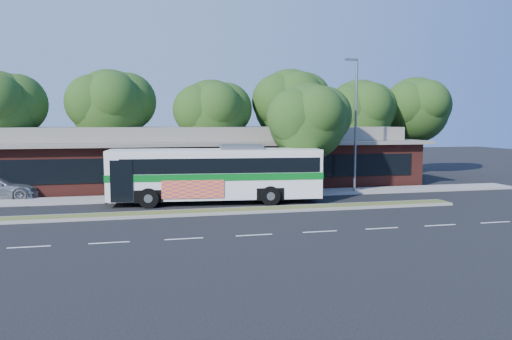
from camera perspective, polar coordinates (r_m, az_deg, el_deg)
name	(u,v)px	position (r m, az deg, el deg)	size (l,w,h in m)	color
ground	(233,214)	(26.41, -2.65, -5.07)	(120.00, 120.00, 0.00)	black
median_strip	(231,211)	(26.98, -2.88, -4.68)	(26.00, 1.10, 0.15)	brown
sidewalk	(215,196)	(32.63, -4.70, -2.94)	(44.00, 2.60, 0.12)	gray
plaza_building	(202,157)	(38.90, -6.14, 1.49)	(33.20, 11.20, 4.45)	#58221B
lamp_post	(355,121)	(34.61, 11.28, 5.51)	(0.93, 0.18, 9.07)	slate
tree_bg_a	(3,108)	(41.87, -26.94, 6.33)	(6.47, 5.80, 8.63)	black
tree_bg_b	(115,106)	(41.74, -15.79, 7.10)	(6.69, 6.00, 9.00)	black
tree_bg_c	(216,113)	(41.13, -4.61, 6.55)	(6.24, 5.60, 8.26)	black
tree_bg_d	(295,104)	(43.73, 4.43, 7.57)	(6.91, 6.20, 9.37)	black
tree_bg_e	(363,112)	(44.95, 12.14, 6.55)	(6.47, 5.80, 8.50)	black
tree_bg_f	(419,109)	(48.68, 18.10, 6.69)	(6.69, 6.00, 8.92)	black
transit_bus	(216,171)	(29.80, -4.54, -0.07)	(12.72, 3.95, 3.52)	white
sidewalk_tree	(312,120)	(33.08, 6.46, 5.70)	(5.64, 5.05, 7.38)	black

